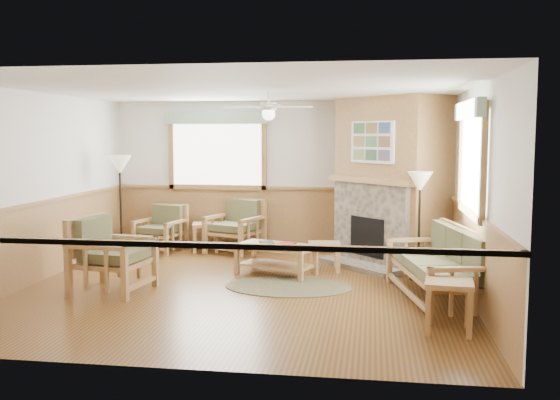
# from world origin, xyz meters

# --- Properties ---
(floor) EXTENTS (6.00, 6.00, 0.01)m
(floor) POSITION_xyz_m (0.00, 0.00, -0.01)
(floor) COLOR brown
(floor) RESTS_ON ground
(ceiling) EXTENTS (6.00, 6.00, 0.01)m
(ceiling) POSITION_xyz_m (0.00, 0.00, 2.70)
(ceiling) COLOR white
(ceiling) RESTS_ON floor
(wall_back) EXTENTS (6.00, 0.02, 2.70)m
(wall_back) POSITION_xyz_m (0.00, 3.00, 1.35)
(wall_back) COLOR white
(wall_back) RESTS_ON floor
(wall_front) EXTENTS (6.00, 0.02, 2.70)m
(wall_front) POSITION_xyz_m (0.00, -3.00, 1.35)
(wall_front) COLOR white
(wall_front) RESTS_ON floor
(wall_left) EXTENTS (0.02, 6.00, 2.70)m
(wall_left) POSITION_xyz_m (-3.00, 0.00, 1.35)
(wall_left) COLOR white
(wall_left) RESTS_ON floor
(wall_right) EXTENTS (0.02, 6.00, 2.70)m
(wall_right) POSITION_xyz_m (3.00, 0.00, 1.35)
(wall_right) COLOR white
(wall_right) RESTS_ON floor
(wainscot) EXTENTS (6.00, 6.00, 1.10)m
(wainscot) POSITION_xyz_m (0.00, 0.00, 0.55)
(wainscot) COLOR olive
(wainscot) RESTS_ON floor
(fireplace) EXTENTS (3.11, 3.11, 2.70)m
(fireplace) POSITION_xyz_m (2.05, 2.05, 1.35)
(fireplace) COLOR olive
(fireplace) RESTS_ON floor
(window_back) EXTENTS (1.90, 0.16, 1.50)m
(window_back) POSITION_xyz_m (-1.10, 2.96, 2.53)
(window_back) COLOR white
(window_back) RESTS_ON wall_back
(window_right) EXTENTS (0.16, 1.90, 1.50)m
(window_right) POSITION_xyz_m (2.96, -0.20, 2.53)
(window_right) COLOR white
(window_right) RESTS_ON wall_right
(ceiling_fan) EXTENTS (1.59, 1.59, 0.36)m
(ceiling_fan) POSITION_xyz_m (0.30, 0.30, 2.66)
(ceiling_fan) COLOR white
(ceiling_fan) RESTS_ON ceiling
(sofa) EXTENTS (2.13, 1.22, 0.92)m
(sofa) POSITION_xyz_m (2.55, -0.28, 0.46)
(sofa) COLOR #AA7F4F
(sofa) RESTS_ON floor
(armchair_back_left) EXTENTS (0.90, 0.90, 0.83)m
(armchair_back_left) POSITION_xyz_m (-2.02, 2.41, 0.41)
(armchair_back_left) COLOR #AA7F4F
(armchair_back_left) RESTS_ON floor
(armchair_back_right) EXTENTS (1.08, 1.08, 0.94)m
(armchair_back_right) POSITION_xyz_m (-0.69, 2.55, 0.47)
(armchair_back_right) COLOR #AA7F4F
(armchair_back_right) RESTS_ON floor
(armchair_left) EXTENTS (1.01, 1.01, 1.01)m
(armchair_left) POSITION_xyz_m (-1.69, -0.43, 0.50)
(armchair_left) COLOR #AA7F4F
(armchair_left) RESTS_ON floor
(coffee_table) EXTENTS (1.29, 0.94, 0.46)m
(coffee_table) POSITION_xyz_m (0.32, 0.87, 0.23)
(coffee_table) COLOR #AA7F4F
(coffee_table) RESTS_ON floor
(end_table_chairs) EXTENTS (0.55, 0.54, 0.51)m
(end_table_chairs) POSITION_xyz_m (-1.23, 2.55, 0.26)
(end_table_chairs) COLOR #AA7F4F
(end_table_chairs) RESTS_ON floor
(end_table_sofa) EXTENTS (0.54, 0.52, 0.55)m
(end_table_sofa) POSITION_xyz_m (2.55, -1.54, 0.28)
(end_table_sofa) COLOR #AA7F4F
(end_table_sofa) RESTS_ON floor
(footstool) EXTENTS (0.55, 0.55, 0.43)m
(footstool) POSITION_xyz_m (1.01, 1.29, 0.21)
(footstool) COLOR #AA7F4F
(footstool) RESTS_ON floor
(braided_rug) EXTENTS (2.03, 2.03, 0.01)m
(braided_rug) POSITION_xyz_m (0.60, 0.15, 0.01)
(braided_rug) COLOR brown
(braided_rug) RESTS_ON floor
(floor_lamp_left) EXTENTS (0.43, 0.43, 1.75)m
(floor_lamp_left) POSITION_xyz_m (-2.55, 1.90, 0.88)
(floor_lamp_left) COLOR black
(floor_lamp_left) RESTS_ON floor
(floor_lamp_right) EXTENTS (0.43, 0.43, 1.58)m
(floor_lamp_right) POSITION_xyz_m (2.40, 0.87, 0.79)
(floor_lamp_right) COLOR black
(floor_lamp_right) RESTS_ON floor
(book_red) EXTENTS (0.31, 0.36, 0.03)m
(book_red) POSITION_xyz_m (0.47, 0.82, 0.49)
(book_red) COLOR maroon
(book_red) RESTS_ON coffee_table
(book_dark) EXTENTS (0.27, 0.32, 0.02)m
(book_dark) POSITION_xyz_m (0.17, 0.94, 0.49)
(book_dark) COLOR black
(book_dark) RESTS_ON coffee_table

